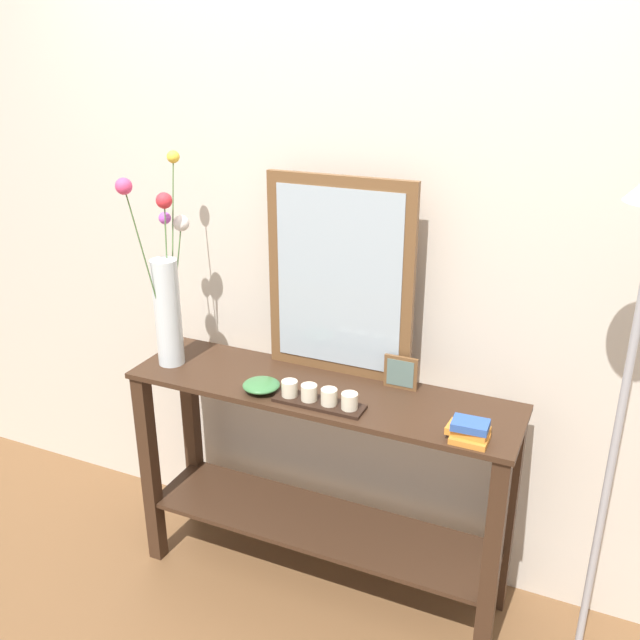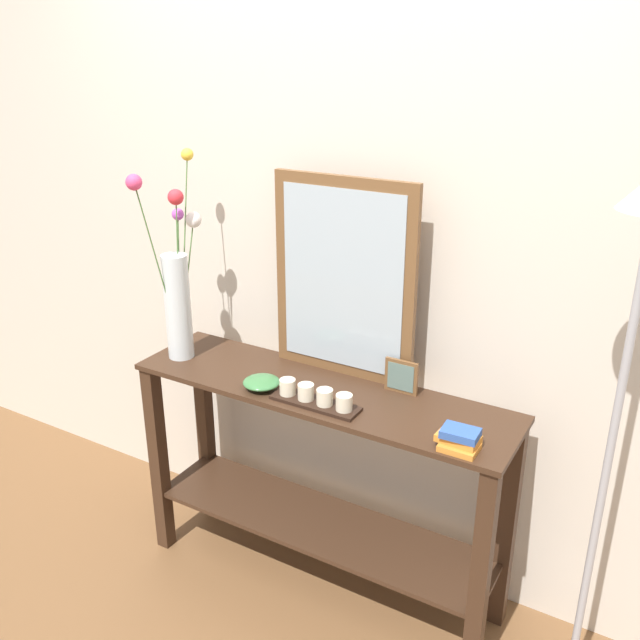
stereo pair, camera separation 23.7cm
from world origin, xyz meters
The scene contains 10 objects.
ground_plane centered at (0.00, 0.00, -0.01)m, with size 7.00×6.00×0.02m, color brown.
wall_back centered at (0.00, 0.31, 1.35)m, with size 6.40×0.08×2.70m, color beige.
console_table centered at (0.00, 0.00, 0.53)m, with size 1.42×0.38×0.86m.
mirror_leaning centered at (0.01, 0.16, 1.22)m, with size 0.55×0.03×0.73m.
tall_vase_left centered at (-0.61, -0.03, 1.13)m, with size 0.12×0.32×0.78m.
candle_tray centered at (0.05, -0.11, 0.89)m, with size 0.32×0.09×0.07m.
picture_frame_small centered at (0.26, 0.12, 0.92)m, with size 0.12×0.01×0.12m.
decorative_bowl centered at (-0.18, -0.10, 0.88)m, with size 0.13×0.13×0.04m.
book_stack centered at (0.56, -0.13, 0.89)m, with size 0.13×0.10×0.07m.
floor_lamp centered at (0.97, -0.07, 1.17)m, with size 0.24×0.24×1.73m.
Camera 2 is at (1.11, -1.90, 2.01)m, focal length 39.04 mm.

